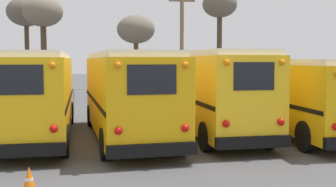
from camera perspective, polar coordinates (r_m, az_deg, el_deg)
ground_plane at (r=16.30m, az=0.38°, el=-5.94°), size 160.00×160.00×0.00m
school_bus_0 at (r=16.68m, az=-17.33°, el=0.20°), size 2.60×9.76×3.24m
school_bus_1 at (r=15.93m, az=-5.58°, el=0.17°), size 3.00×9.52×3.25m
school_bus_2 at (r=17.14m, az=5.42°, el=0.59°), size 2.47×9.61×3.31m
school_bus_3 at (r=18.30m, az=15.58°, el=0.22°), size 2.84×10.95×2.99m
utility_pole at (r=29.20m, az=1.88°, el=6.89°), size 1.80×0.27×8.01m
bare_tree_0 at (r=33.13m, az=-16.58°, el=10.22°), size 2.94×2.94×7.67m
bare_tree_1 at (r=37.16m, az=-18.66°, el=10.23°), size 3.16×3.16×8.15m
bare_tree_2 at (r=32.70m, az=-4.37°, el=8.49°), size 2.90×2.90×6.43m
bare_tree_3 at (r=32.95m, az=7.01°, el=11.43°), size 2.63×2.63×8.20m
fence_line at (r=23.57m, az=-3.24°, el=-0.29°), size 18.08×0.06×1.42m
traffic_cone at (r=9.82m, az=-18.29°, el=-11.20°), size 0.36×0.36×0.66m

